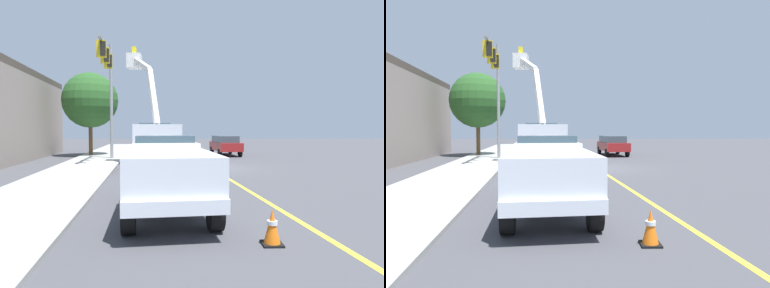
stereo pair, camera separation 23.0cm
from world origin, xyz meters
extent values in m
plane|color=#47474C|center=(0.00, 0.00, 0.00)|extent=(120.00, 120.00, 0.00)
cube|color=#9E9E99|center=(-0.78, 7.23, 0.06)|extent=(60.04, 10.04, 0.12)
cube|color=yellow|center=(0.00, 0.00, 0.00)|extent=(49.73, 5.54, 0.01)
cube|color=white|center=(1.31, 3.30, 0.90)|extent=(8.42, 3.37, 0.36)
cube|color=white|center=(3.92, 3.59, 1.67)|extent=(2.86, 2.62, 1.60)
cube|color=#384C56|center=(4.12, 3.61, 2.37)|extent=(2.02, 2.28, 0.64)
cube|color=white|center=(0.34, 3.20, 1.62)|extent=(5.49, 3.05, 1.80)
cube|color=white|center=(-0.60, 3.28, 4.10)|extent=(1.41, 0.85, 3.16)
cube|color=white|center=(1.23, 4.14, 6.20)|extent=(2.83, 1.52, 1.41)
cube|color=white|center=(2.55, 4.75, 6.63)|extent=(0.90, 0.90, 0.90)
cube|color=yellow|center=(2.55, 4.75, 7.23)|extent=(0.36, 0.24, 0.60)
cylinder|color=black|center=(4.05, 4.73, 0.52)|extent=(1.07, 0.45, 1.04)
cylinder|color=black|center=(4.29, 2.49, 0.52)|extent=(1.07, 0.45, 1.04)
cylinder|color=black|center=(-0.27, 4.26, 0.52)|extent=(1.07, 0.45, 1.04)
cylinder|color=black|center=(-0.03, 2.03, 0.52)|extent=(1.07, 0.45, 1.04)
cylinder|color=black|center=(-1.58, 4.12, 0.52)|extent=(1.07, 0.45, 1.04)
cylinder|color=black|center=(-1.34, 1.89, 0.52)|extent=(1.07, 0.45, 1.04)
cube|color=white|center=(-9.90, 2.09, 0.75)|extent=(5.79, 2.69, 0.30)
cube|color=white|center=(-8.67, 2.22, 1.30)|extent=(2.21, 2.14, 1.10)
cube|color=#384C56|center=(-8.47, 2.25, 1.78)|extent=(1.53, 1.90, 0.56)
cube|color=white|center=(-10.90, 1.98, 1.15)|extent=(3.57, 2.45, 1.10)
cylinder|color=black|center=(-8.16, 3.23, 0.42)|extent=(0.87, 0.39, 0.84)
cylinder|color=black|center=(-7.96, 1.35, 0.42)|extent=(0.87, 0.39, 0.84)
cylinder|color=black|center=(-11.84, 2.83, 0.42)|extent=(0.87, 0.39, 0.84)
cylinder|color=black|center=(-11.63, 0.95, 0.42)|extent=(0.87, 0.39, 0.84)
cube|color=maroon|center=(9.61, -2.07, 0.79)|extent=(4.98, 2.41, 0.70)
cube|color=#384C56|center=(9.76, -2.06, 1.39)|extent=(3.62, 2.03, 0.60)
cylinder|color=black|center=(8.08, -3.10, 0.34)|extent=(0.70, 0.31, 0.68)
cylinder|color=black|center=(7.89, -1.40, 0.34)|extent=(0.70, 0.31, 0.68)
cylinder|color=black|center=(11.32, -2.75, 0.34)|extent=(0.70, 0.31, 0.68)
cylinder|color=black|center=(11.14, -1.05, 0.34)|extent=(0.70, 0.31, 0.68)
cube|color=black|center=(-12.56, -0.07, 0.02)|extent=(0.40, 0.40, 0.04)
cone|color=orange|center=(-12.56, -0.07, 0.37)|extent=(0.32, 0.32, 0.66)
cylinder|color=white|center=(-12.56, -0.07, 0.44)|extent=(0.20, 0.20, 0.08)
cube|color=black|center=(6.08, 1.99, 0.02)|extent=(0.40, 0.40, 0.04)
cone|color=orange|center=(6.08, 1.99, 0.46)|extent=(0.32, 0.32, 0.83)
cylinder|color=white|center=(6.08, 1.99, 0.54)|extent=(0.20, 0.20, 0.08)
cylinder|color=gray|center=(5.76, 6.93, 4.25)|extent=(0.22, 0.22, 8.51)
cube|color=gray|center=(2.73, 6.60, 7.48)|extent=(6.07, 0.81, 0.16)
cube|color=gold|center=(4.03, 6.74, 6.93)|extent=(0.18, 0.57, 1.00)
cube|color=black|center=(4.04, 6.64, 6.93)|extent=(0.23, 0.34, 0.84)
cube|color=gold|center=(2.30, 6.56, 6.93)|extent=(0.18, 0.57, 1.00)
cube|color=black|center=(2.31, 6.46, 6.93)|extent=(0.23, 0.34, 0.84)
cube|color=gold|center=(0.57, 6.37, 6.93)|extent=(0.18, 0.57, 1.00)
cube|color=black|center=(0.58, 6.27, 6.93)|extent=(0.23, 0.34, 0.84)
cylinder|color=brown|center=(9.07, 9.40, 1.54)|extent=(0.32, 0.32, 3.09)
sphere|color=#285623|center=(9.07, 9.40, 4.70)|extent=(4.61, 4.61, 4.61)
camera|label=1|loc=(-18.83, 1.68, 2.26)|focal=30.73mm
camera|label=2|loc=(-18.83, 1.45, 2.26)|focal=30.73mm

